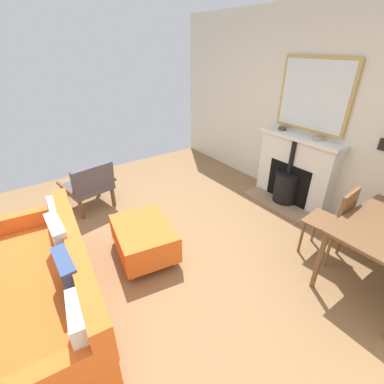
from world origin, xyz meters
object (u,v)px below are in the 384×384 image
object	(u,v)px
sofa	(49,285)
ottoman	(144,238)
dining_chair_near_fireplace	(335,219)
fireplace	(293,173)
mantel_bowl_far	(318,138)
mantel_bowl_near	(282,128)
armchair_accent	(90,184)

from	to	relation	value
sofa	ottoman	bearing A→B (deg)	-167.08
dining_chair_near_fireplace	sofa	bearing A→B (deg)	-20.41
ottoman	dining_chair_near_fireplace	world-z (taller)	dining_chair_near_fireplace
fireplace	mantel_bowl_far	distance (m)	0.66
mantel_bowl_near	dining_chair_near_fireplace	world-z (taller)	mantel_bowl_near
mantel_bowl_near	ottoman	world-z (taller)	mantel_bowl_near
sofa	armchair_accent	world-z (taller)	sofa
armchair_accent	dining_chair_near_fireplace	size ratio (longest dim) A/B	0.84
mantel_bowl_near	armchair_accent	xyz separation A→B (m)	(2.67, -1.21, -0.67)
ottoman	armchair_accent	world-z (taller)	armchair_accent
mantel_bowl_near	ottoman	distance (m)	2.64
dining_chair_near_fireplace	armchair_accent	bearing A→B (deg)	-54.71
mantel_bowl_far	armchair_accent	size ratio (longest dim) A/B	0.19
fireplace	sofa	world-z (taller)	fireplace
sofa	armchair_accent	size ratio (longest dim) A/B	2.72
mantel_bowl_near	armchair_accent	distance (m)	3.00
mantel_bowl_far	armchair_accent	world-z (taller)	mantel_bowl_far
fireplace	mantel_bowl_near	size ratio (longest dim) A/B	11.09
fireplace	mantel_bowl_far	world-z (taller)	mantel_bowl_far
ottoman	armchair_accent	bearing A→B (deg)	-83.34
mantel_bowl_near	sofa	xyz separation A→B (m)	(3.53, 0.42, -0.74)
sofa	armchair_accent	xyz separation A→B (m)	(-0.87, -1.63, 0.07)
sofa	dining_chair_near_fireplace	bearing A→B (deg)	159.59
mantel_bowl_far	dining_chair_near_fireplace	xyz separation A→B (m)	(0.79, 0.85, -0.55)
mantel_bowl_far	dining_chair_near_fireplace	distance (m)	1.28
mantel_bowl_far	dining_chair_near_fireplace	bearing A→B (deg)	47.07
mantel_bowl_near	mantel_bowl_far	bearing A→B (deg)	90.00
mantel_bowl_near	sofa	size ratio (longest dim) A/B	0.06
fireplace	ottoman	xyz separation A→B (m)	(2.46, -0.17, -0.22)
ottoman	sofa	bearing A→B (deg)	12.92
mantel_bowl_far	sofa	world-z (taller)	mantel_bowl_far
fireplace	dining_chair_near_fireplace	xyz separation A→B (m)	(0.75, 1.09, 0.06)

